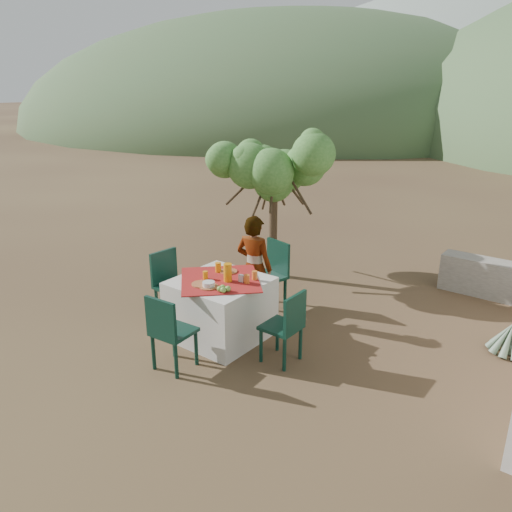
{
  "coord_description": "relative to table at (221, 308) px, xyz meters",
  "views": [
    {
      "loc": [
        4.4,
        -4.11,
        2.99
      ],
      "look_at": [
        0.91,
        0.45,
        1.0
      ],
      "focal_mm": 35.0,
      "sensor_mm": 36.0,
      "label": 1
    }
  ],
  "objects": [
    {
      "name": "ground",
      "position": [
        -0.67,
        -0.05,
        -0.38
      ],
      "size": [
        160.0,
        160.0,
        0.0
      ],
      "primitive_type": "plane",
      "color": "#3E281C",
      "rests_on": "ground"
    },
    {
      "name": "table",
      "position": [
        0.0,
        0.0,
        0.0
      ],
      "size": [
        1.3,
        1.3,
        0.76
      ],
      "color": "silver",
      "rests_on": "ground"
    },
    {
      "name": "chair_far",
      "position": [
        -0.01,
        1.09,
        0.15
      ],
      "size": [
        0.53,
        0.53,
        0.95
      ],
      "rotation": [
        0.0,
        0.0,
        -0.24
      ],
      "color": "black",
      "rests_on": "ground"
    },
    {
      "name": "chair_near",
      "position": [
        0.08,
        -0.93,
        0.11
      ],
      "size": [
        0.44,
        0.44,
        0.88
      ],
      "rotation": [
        0.0,
        0.0,
        3.21
      ],
      "color": "black",
      "rests_on": "ground"
    },
    {
      "name": "chair_left",
      "position": [
        -0.9,
        0.01,
        0.13
      ],
      "size": [
        0.45,
        0.45,
        0.91
      ],
      "rotation": [
        0.0,
        0.0,
        1.5
      ],
      "color": "black",
      "rests_on": "ground"
    },
    {
      "name": "chair_right",
      "position": [
        0.99,
        -0.03,
        0.1
      ],
      "size": [
        0.4,
        0.4,
        0.86
      ],
      "rotation": [
        0.0,
        0.0,
        4.71
      ],
      "color": "black",
      "rests_on": "ground"
    },
    {
      "name": "person",
      "position": [
        -0.02,
        0.7,
        0.32
      ],
      "size": [
        0.55,
        0.4,
        1.4
      ],
      "primitive_type": "imported",
      "rotation": [
        0.0,
        0.0,
        3.28
      ],
      "color": "#8C6651",
      "rests_on": "ground"
    },
    {
      "name": "shrub_tree",
      "position": [
        -0.64,
        2.14,
        1.26
      ],
      "size": [
        1.76,
        1.73,
        2.07
      ],
      "color": "#483624",
      "rests_on": "ground"
    },
    {
      "name": "agave",
      "position": [
        2.96,
        1.75,
        -0.19
      ],
      "size": [
        0.52,
        0.52,
        0.56
      ],
      "rotation": [
        0.0,
        0.0,
        0.19
      ],
      "color": "slate",
      "rests_on": "ground"
    },
    {
      "name": "hill_near_left",
      "position": [
        -18.67,
        29.95,
        -0.38
      ],
      "size": [
        40.0,
        40.0,
        16.0
      ],
      "primitive_type": "ellipsoid",
      "color": "#365630",
      "rests_on": "ground"
    },
    {
      "name": "plate_far",
      "position": [
        -0.08,
        0.25,
        0.39
      ],
      "size": [
        0.22,
        0.22,
        0.01
      ],
      "primitive_type": "cylinder",
      "color": "brown",
      "rests_on": "table"
    },
    {
      "name": "plate_near",
      "position": [
        -0.06,
        -0.26,
        0.39
      ],
      "size": [
        0.24,
        0.24,
        0.01
      ],
      "primitive_type": "cylinder",
      "color": "brown",
      "rests_on": "table"
    },
    {
      "name": "glass_far",
      "position": [
        -0.18,
        0.17,
        0.44
      ],
      "size": [
        0.08,
        0.08,
        0.12
      ],
      "primitive_type": "cylinder",
      "color": "orange",
      "rests_on": "table"
    },
    {
      "name": "glass_near",
      "position": [
        -0.14,
        -0.1,
        0.43
      ],
      "size": [
        0.06,
        0.06,
        0.1
      ],
      "primitive_type": "cylinder",
      "color": "orange",
      "rests_on": "table"
    },
    {
      "name": "juice_pitcher",
      "position": [
        0.12,
        0.01,
        0.49
      ],
      "size": [
        0.1,
        0.1,
        0.22
      ],
      "primitive_type": "cylinder",
      "color": "orange",
      "rests_on": "table"
    },
    {
      "name": "bowl_plate",
      "position": [
        0.06,
        -0.26,
        0.39
      ],
      "size": [
        0.23,
        0.23,
        0.01
      ],
      "primitive_type": "cylinder",
      "color": "brown",
      "rests_on": "table"
    },
    {
      "name": "white_bowl",
      "position": [
        0.06,
        -0.26,
        0.42
      ],
      "size": [
        0.15,
        0.15,
        0.05
      ],
      "primitive_type": "cylinder",
      "color": "silver",
      "rests_on": "bowl_plate"
    },
    {
      "name": "jar_left",
      "position": [
        0.33,
        0.1,
        0.43
      ],
      "size": [
        0.07,
        0.07,
        0.1
      ],
      "primitive_type": "cylinder",
      "color": "orange",
      "rests_on": "table"
    },
    {
      "name": "jar_right",
      "position": [
        0.34,
        0.25,
        0.44
      ],
      "size": [
        0.07,
        0.07,
        0.11
      ],
      "primitive_type": "cylinder",
      "color": "orange",
      "rests_on": "table"
    },
    {
      "name": "napkin_holder",
      "position": [
        0.25,
        0.1,
        0.43
      ],
      "size": [
        0.07,
        0.05,
        0.09
      ],
      "primitive_type": "cube",
      "rotation": [
        0.0,
        0.0,
        0.1
      ],
      "color": "silver",
      "rests_on": "table"
    },
    {
      "name": "fruit_cluster",
      "position": [
        0.28,
        -0.26,
        0.42
      ],
      "size": [
        0.14,
        0.13,
        0.07
      ],
      "color": "#6F9E39",
      "rests_on": "table"
    }
  ]
}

